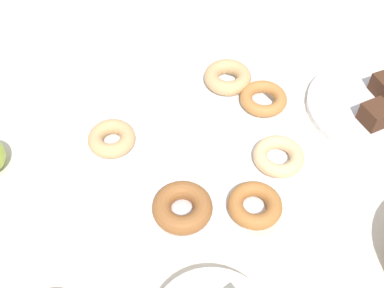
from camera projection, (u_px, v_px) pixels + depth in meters
ground_plane at (184, 148)px, 0.84m from camera, size 2.40×2.40×0.00m
donut_plate at (184, 146)px, 0.83m from camera, size 0.39×0.39×0.01m
donut_0 at (228, 77)px, 0.91m from camera, size 0.13×0.13×0.03m
donut_1 at (182, 207)px, 0.73m from camera, size 0.13×0.13×0.03m
donut_2 at (255, 205)px, 0.73m from camera, size 0.12×0.12×0.02m
donut_3 at (263, 99)px, 0.88m from camera, size 0.11×0.11×0.02m
donut_4 at (112, 139)px, 0.81m from camera, size 0.10×0.10×0.03m
donut_5 at (278, 156)px, 0.79m from camera, size 0.12×0.12×0.02m
cake_plate at (373, 108)px, 0.89m from camera, size 0.25×0.25×0.02m
brownie_far at (376, 115)px, 0.84m from camera, size 0.05×0.05×0.04m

